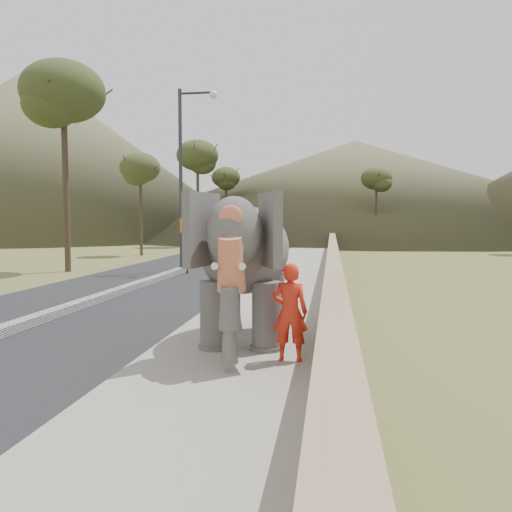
# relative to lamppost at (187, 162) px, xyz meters

# --- Properties ---
(ground) EXTENTS (160.00, 160.00, 0.00)m
(ground) POSITION_rel_lamppost_xyz_m (4.69, -14.43, -4.87)
(ground) COLOR olive
(ground) RESTS_ON ground
(road) EXTENTS (7.00, 120.00, 0.03)m
(road) POSITION_rel_lamppost_xyz_m (-0.31, -4.43, -4.86)
(road) COLOR black
(road) RESTS_ON ground
(median) EXTENTS (0.35, 120.00, 0.22)m
(median) POSITION_rel_lamppost_xyz_m (-0.31, -4.43, -4.76)
(median) COLOR black
(median) RESTS_ON ground
(walkway) EXTENTS (3.00, 120.00, 0.15)m
(walkway) POSITION_rel_lamppost_xyz_m (4.69, -4.43, -4.80)
(walkway) COLOR #9E9687
(walkway) RESTS_ON ground
(parapet) EXTENTS (0.30, 120.00, 1.10)m
(parapet) POSITION_rel_lamppost_xyz_m (6.34, -4.43, -4.32)
(parapet) COLOR tan
(parapet) RESTS_ON ground
(lamppost) EXTENTS (1.76, 0.36, 8.00)m
(lamppost) POSITION_rel_lamppost_xyz_m (0.00, 0.00, 0.00)
(lamppost) COLOR #323036
(lamppost) RESTS_ON ground
(signboard) EXTENTS (0.60, 0.08, 2.40)m
(signboard) POSITION_rel_lamppost_xyz_m (0.19, -0.83, -3.23)
(signboard) COLOR #2D2D33
(signboard) RESTS_ON ground
(hill_left) EXTENTS (60.00, 60.00, 22.00)m
(hill_left) POSITION_rel_lamppost_xyz_m (-33.31, 40.57, 6.13)
(hill_left) COLOR brown
(hill_left) RESTS_ON ground
(hill_far) EXTENTS (80.00, 80.00, 14.00)m
(hill_far) POSITION_rel_lamppost_xyz_m (9.69, 55.57, 2.13)
(hill_far) COLOR brown
(hill_far) RESTS_ON ground
(elephant_and_man) EXTENTS (2.24, 3.71, 2.61)m
(elephant_and_man) POSITION_rel_lamppost_xyz_m (4.71, -12.22, -3.43)
(elephant_and_man) COLOR #625D58
(elephant_and_man) RESTS_ON ground
(motorcyclist) EXTENTS (1.95, 1.63, 1.97)m
(motorcyclist) POSITION_rel_lamppost_xyz_m (1.68, 12.51, -4.07)
(motorcyclist) COLOR maroon
(motorcyclist) RESTS_ON ground
(trees) EXTENTS (47.93, 45.64, 9.55)m
(trees) POSITION_rel_lamppost_xyz_m (4.58, 12.46, -0.81)
(trees) COLOR #473828
(trees) RESTS_ON ground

